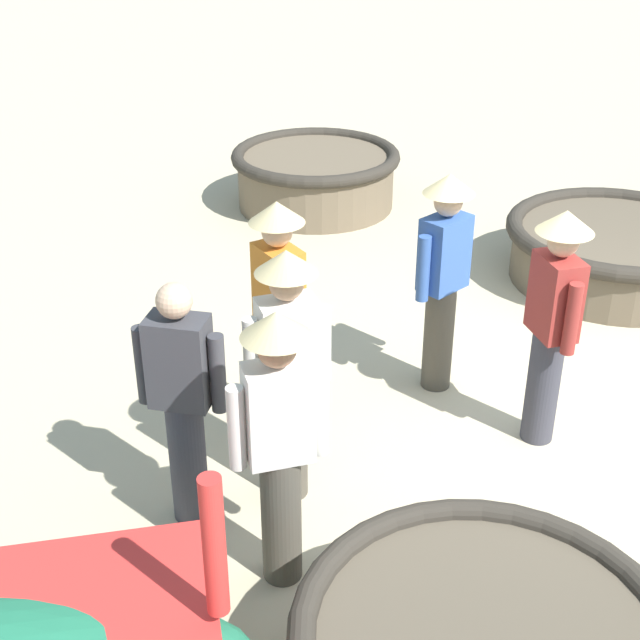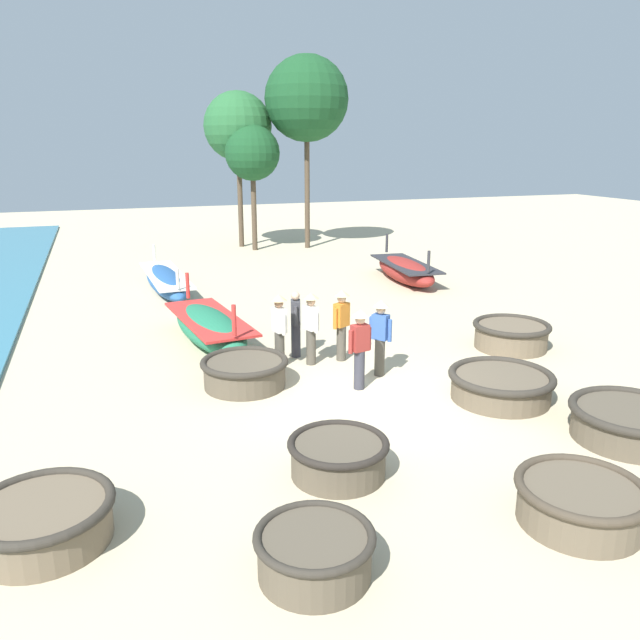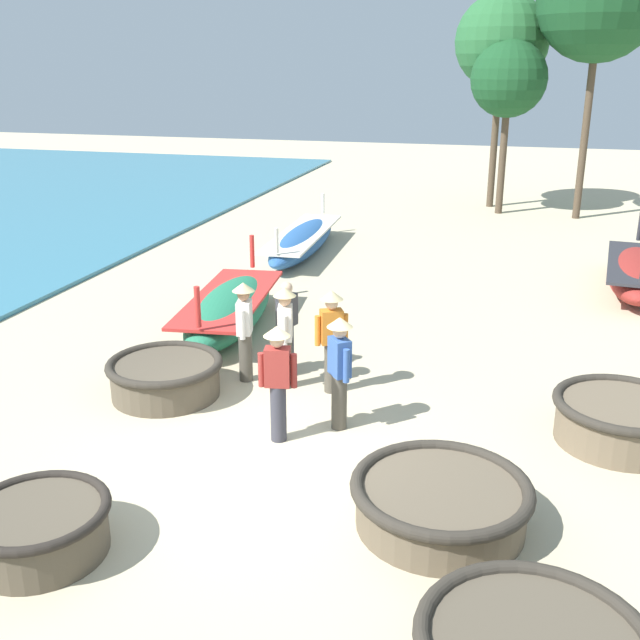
# 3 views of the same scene
# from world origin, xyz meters

# --- Properties ---
(ground_plane) EXTENTS (80.00, 80.00, 0.00)m
(ground_plane) POSITION_xyz_m (0.00, 0.00, 0.00)
(ground_plane) COLOR #C6B793
(coracle_upturned) EXTENTS (1.54, 1.54, 0.57)m
(coracle_upturned) POSITION_xyz_m (-1.63, -2.59, 0.31)
(coracle_upturned) COLOR brown
(coracle_upturned) RESTS_ON ground
(coracle_center) EXTENTS (2.05, 2.05, 0.56)m
(coracle_center) POSITION_xyz_m (2.40, -0.95, 0.31)
(coracle_center) COLOR brown
(coracle_center) RESTS_ON ground
(coracle_beside_post) EXTENTS (1.81, 1.81, 0.60)m
(coracle_beside_post) POSITION_xyz_m (-2.15, 1.40, 0.32)
(coracle_beside_post) COLOR brown
(coracle_beside_post) RESTS_ON ground
(coracle_nearest) EXTENTS (1.86, 1.86, 0.64)m
(coracle_nearest) POSITION_xyz_m (4.54, 1.67, 0.35)
(coracle_nearest) COLOR brown
(coracle_nearest) RESTS_ON ground
(long_boat_ochre_hull) EXTENTS (1.36, 5.52, 1.22)m
(long_boat_ochre_hull) POSITION_xyz_m (-2.74, 10.76, 0.35)
(long_boat_ochre_hull) COLOR #285693
(long_boat_ochre_hull) RESTS_ON ground
(long_boat_blue_hull) EXTENTS (1.70, 4.48, 1.45)m
(long_boat_blue_hull) POSITION_xyz_m (5.60, 9.42, 0.41)
(long_boat_blue_hull) COLOR maroon
(long_boat_blue_hull) RESTS_ON ground
(long_boat_white_hull) EXTENTS (1.78, 4.35, 1.44)m
(long_boat_white_hull) POSITION_xyz_m (-2.33, 4.51, 0.41)
(long_boat_white_hull) COLOR #237551
(long_boat_white_hull) RESTS_ON ground
(fisherman_hauling) EXTENTS (0.48, 0.36, 1.67)m
(fisherman_hauling) POSITION_xyz_m (0.30, 2.23, 0.96)
(fisherman_hauling) COLOR #4C473D
(fisherman_hauling) RESTS_ON ground
(fisherman_standing_right) EXTENTS (0.36, 0.52, 1.67)m
(fisherman_standing_right) POSITION_xyz_m (-0.44, 2.20, 0.96)
(fisherman_standing_right) COLOR #4C473D
(fisherman_standing_right) RESTS_ON ground
(fisherman_crouching) EXTENTS (0.52, 0.36, 1.67)m
(fisherman_crouching) POSITION_xyz_m (0.01, 0.48, 0.96)
(fisherman_crouching) COLOR #383842
(fisherman_crouching) RESTS_ON ground
(fisherman_with_hat) EXTENTS (0.36, 0.52, 1.67)m
(fisherman_with_hat) POSITION_xyz_m (-1.15, 2.28, 0.96)
(fisherman_with_hat) COLOR #4C473D
(fisherman_with_hat) RESTS_ON ground
(fisherman_by_coracle) EXTENTS (0.31, 0.51, 1.57)m
(fisherman_by_coracle) POSITION_xyz_m (-0.61, 2.81, 0.84)
(fisherman_by_coracle) COLOR #383842
(fisherman_by_coracle) RESTS_ON ground
(fisherman_standing_left) EXTENTS (0.38, 0.43, 1.67)m
(fisherman_standing_left) POSITION_xyz_m (0.73, 1.05, 0.96)
(fisherman_standing_left) COLOR #4C473D
(fisherman_standing_left) RESTS_ON ground
(tree_right_mid) EXTENTS (2.48, 2.48, 5.66)m
(tree_right_mid) POSITION_xyz_m (2.12, 18.02, 4.38)
(tree_right_mid) COLOR #4C3D2D
(tree_right_mid) RESTS_ON ground
(tree_rightmost) EXTENTS (3.15, 3.15, 7.17)m
(tree_rightmost) POSITION_xyz_m (1.76, 19.22, 5.57)
(tree_rightmost) COLOR #4C3D2D
(tree_rightmost) RESTS_ON ground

